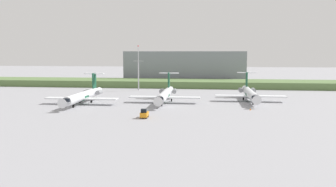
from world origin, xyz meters
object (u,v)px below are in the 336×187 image
at_px(regional_jet_nearest, 83,96).
at_px(regional_jet_second, 165,94).
at_px(regional_jet_third, 250,93).
at_px(baggage_tug, 144,114).
at_px(safety_cone_front_marker, 250,109).
at_px(antenna_mast, 138,72).

relative_size(regional_jet_nearest, regional_jet_second, 1.00).
height_order(regional_jet_nearest, regional_jet_third, same).
relative_size(regional_jet_second, baggage_tug, 9.69).
relative_size(regional_jet_second, regional_jet_third, 1.00).
bearing_deg(baggage_tug, regional_jet_nearest, 139.00).
distance_m(regional_jet_nearest, safety_cone_front_marker, 51.28).
bearing_deg(safety_cone_front_marker, regional_jet_third, 83.55).
distance_m(antenna_mast, baggage_tug, 60.90).
bearing_deg(regional_jet_second, antenna_mast, 115.65).
relative_size(regional_jet_third, baggage_tug, 9.69).
xyz_separation_m(regional_jet_second, baggage_tug, (-1.82, -26.39, -1.53)).
xyz_separation_m(regional_jet_third, antenna_mast, (-43.30, 26.44, 5.44)).
height_order(regional_jet_second, baggage_tug, regional_jet_second).
relative_size(regional_jet_nearest, baggage_tug, 9.69).
bearing_deg(baggage_tug, regional_jet_second, 86.06).
relative_size(regional_jet_third, antenna_mast, 1.63).
bearing_deg(regional_jet_third, baggage_tug, -132.26).
relative_size(baggage_tug, safety_cone_front_marker, 5.82).
bearing_deg(regional_jet_nearest, safety_cone_front_marker, -6.88).
bearing_deg(regional_jet_second, regional_jet_third, 12.38).
bearing_deg(antenna_mast, baggage_tug, -76.82).
xyz_separation_m(regional_jet_nearest, safety_cone_front_marker, (50.87, -6.13, -2.26)).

